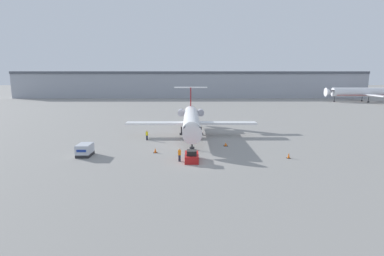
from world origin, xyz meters
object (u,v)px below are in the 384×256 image
(pushback_tug, at_px, (192,157))
(airplane_parked_far_left, at_px, (364,92))
(traffic_cone_left, at_px, (155,151))
(traffic_cone_mid, at_px, (289,156))
(traffic_cone_right, at_px, (226,144))
(luggage_cart, at_px, (85,150))
(worker_by_wing, at_px, (147,135))
(worker_near_tug, at_px, (180,154))
(airplane_main, at_px, (191,120))

(pushback_tug, distance_m, airplane_parked_far_left, 119.29)
(traffic_cone_left, height_order, airplane_parked_far_left, airplane_parked_far_left)
(traffic_cone_mid, bearing_deg, traffic_cone_right, 137.40)
(luggage_cart, xyz_separation_m, worker_by_wing, (7.75, 10.85, 0.07))
(worker_near_tug, bearing_deg, traffic_cone_left, 130.10)
(pushback_tug, xyz_separation_m, traffic_cone_mid, (14.13, 1.30, -0.24))
(traffic_cone_mid, relative_size, airplane_parked_far_left, 0.03)
(luggage_cart, bearing_deg, airplane_main, 42.61)
(airplane_main, bearing_deg, luggage_cart, -137.39)
(airplane_main, relative_size, traffic_cone_right, 40.18)
(airplane_main, xyz_separation_m, luggage_cart, (-16.00, -14.71, -2.29))
(worker_near_tug, bearing_deg, traffic_cone_mid, 5.17)
(luggage_cart, relative_size, airplane_parked_far_left, 0.09)
(pushback_tug, distance_m, traffic_cone_right, 10.66)
(airplane_main, bearing_deg, worker_by_wing, -154.92)
(pushback_tug, height_order, luggage_cart, luggage_cart)
(traffic_cone_right, bearing_deg, pushback_tug, -123.44)
(traffic_cone_right, bearing_deg, airplane_parked_far_left, 49.39)
(airplane_main, height_order, worker_by_wing, airplane_main)
(worker_by_wing, distance_m, traffic_cone_right, 14.88)
(pushback_tug, relative_size, worker_near_tug, 2.04)
(worker_near_tug, height_order, worker_by_wing, worker_near_tug)
(traffic_cone_right, relative_size, traffic_cone_mid, 0.85)
(luggage_cart, height_order, airplane_parked_far_left, airplane_parked_far_left)
(pushback_tug, xyz_separation_m, traffic_cone_right, (5.87, 8.89, -0.33))
(airplane_main, xyz_separation_m, traffic_cone_left, (-5.69, -12.99, -2.84))
(airplane_main, distance_m, worker_by_wing, 9.37)
(luggage_cart, distance_m, traffic_cone_mid, 30.12)
(traffic_cone_left, bearing_deg, pushback_tug, -38.87)
(worker_near_tug, height_order, traffic_cone_right, worker_near_tug)
(luggage_cart, height_order, worker_by_wing, worker_by_wing)
(pushback_tug, xyz_separation_m, worker_near_tug, (-1.70, -0.13, 0.35))
(luggage_cart, bearing_deg, traffic_cone_right, 15.56)
(pushback_tug, height_order, worker_by_wing, worker_by_wing)
(luggage_cart, bearing_deg, worker_near_tug, -11.69)
(traffic_cone_left, bearing_deg, airplane_main, 66.36)
(worker_by_wing, bearing_deg, traffic_cone_mid, -28.99)
(worker_by_wing, bearing_deg, airplane_main, 25.08)
(traffic_cone_right, relative_size, airplane_parked_far_left, 0.02)
(worker_near_tug, distance_m, traffic_cone_mid, 15.90)
(traffic_cone_right, height_order, airplane_parked_far_left, airplane_parked_far_left)
(traffic_cone_left, relative_size, traffic_cone_right, 1.08)
(worker_by_wing, height_order, traffic_cone_left, worker_by_wing)
(worker_near_tug, bearing_deg, luggage_cart, 168.31)
(worker_by_wing, bearing_deg, airplane_parked_far_left, 42.50)
(traffic_cone_mid, bearing_deg, worker_near_tug, -174.83)
(airplane_main, xyz_separation_m, worker_near_tug, (-1.75, -17.66, -2.21))
(pushback_tug, distance_m, traffic_cone_left, 7.24)
(pushback_tug, bearing_deg, worker_near_tug, -175.66)
(worker_near_tug, distance_m, airplane_parked_far_left, 120.48)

